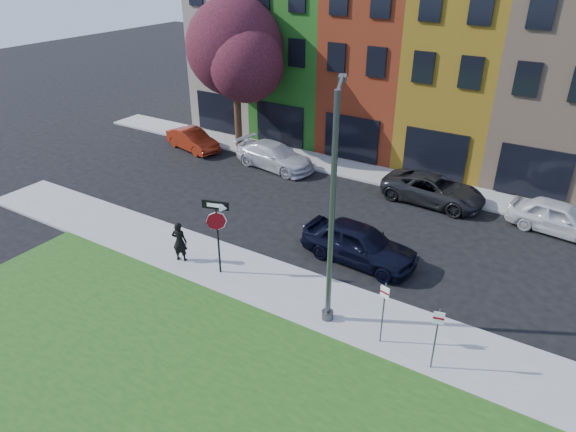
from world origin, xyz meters
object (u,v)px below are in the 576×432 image
Objects in this scene: man at (180,242)px; sedan_near at (359,243)px; street_lamp at (332,213)px; stop_sign at (217,223)px.

sedan_near is (6.08, 3.95, -0.16)m from man.
street_lamp is at bearing 161.87° from man.
street_lamp reaches higher than man.
man is 7.26m from sedan_near.
street_lamp reaches higher than sedan_near.
street_lamp is (4.84, -0.09, 1.77)m from stop_sign.
stop_sign reaches higher than man.
man is at bearing 126.83° from sedan_near.
sedan_near is (4.18, 3.82, -1.52)m from stop_sign.
street_lamp is (0.66, -3.90, 3.28)m from sedan_near.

